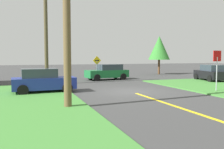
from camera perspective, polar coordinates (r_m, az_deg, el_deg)
ground_plane at (r=16.93m, az=4.24°, el=-3.97°), size 120.00×120.00×0.00m
lane_stripe_center at (r=10.27m, az=22.89°, el=-9.63°), size 0.20×14.00×0.01m
stop_sign at (r=18.04m, az=23.45°, el=2.50°), size 0.73×0.12×2.82m
car_approaching_junction at (r=25.44m, az=-1.07°, el=0.59°), size 4.55×2.43×1.62m
parked_car_near_building at (r=16.80m, az=-15.95°, el=-1.43°), size 4.14×2.08×1.62m
car_on_crossroad at (r=25.82m, az=22.41°, el=0.32°), size 2.62×4.10×1.62m
utility_pole_near at (r=11.61m, az=-10.59°, el=13.89°), size 1.80×0.35×8.57m
utility_pole_mid at (r=21.75m, az=-15.25°, el=9.29°), size 1.80×0.32×8.57m
direction_sign at (r=24.62m, az=-3.55°, el=2.18°), size 0.90×0.18×2.48m
oak_tree_left at (r=33.90m, az=11.03°, el=6.15°), size 2.92×2.92×5.22m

